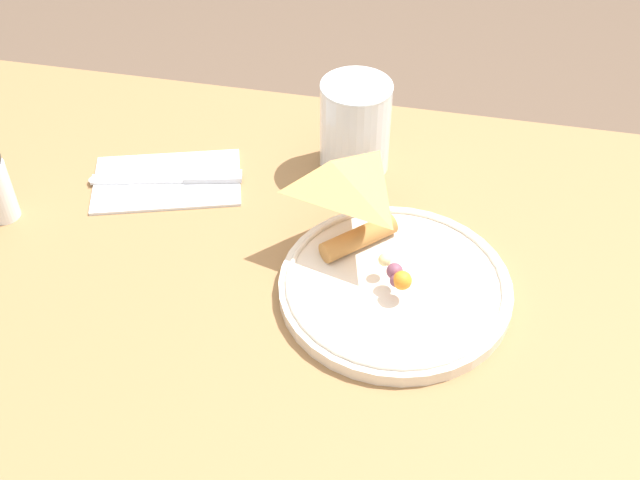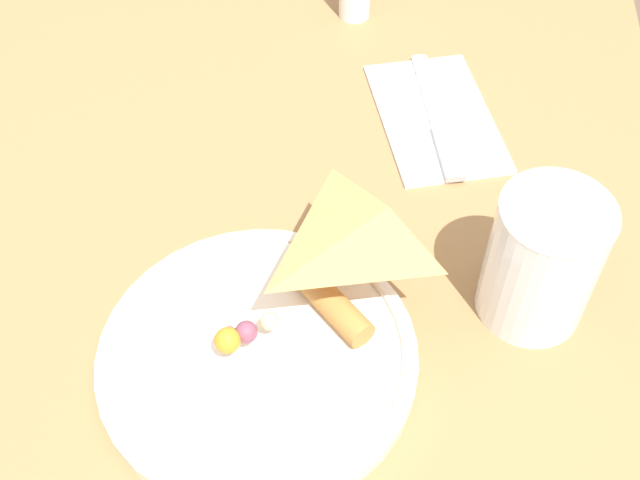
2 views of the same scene
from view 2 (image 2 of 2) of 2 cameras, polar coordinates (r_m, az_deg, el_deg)
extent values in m
cube|color=olive|center=(0.70, -5.11, -5.05)|extent=(1.29, 0.77, 0.03)
cube|color=#382D23|center=(1.38, 14.51, 5.38)|extent=(0.06, 0.06, 0.71)
cube|color=#382D23|center=(1.43, -13.09, 7.74)|extent=(0.06, 0.06, 0.71)
cylinder|color=silver|center=(0.65, -4.43, -8.31)|extent=(0.26, 0.26, 0.02)
torus|color=silver|center=(0.64, -4.48, -7.87)|extent=(0.24, 0.24, 0.01)
pyramid|color=tan|center=(0.64, -3.74, -6.97)|extent=(0.15, 0.15, 0.02)
cylinder|color=#B77A3D|center=(0.65, 0.52, -4.20)|extent=(0.08, 0.08, 0.02)
sphere|color=#7A4256|center=(0.62, -6.03, -6.78)|extent=(0.01, 0.01, 0.01)
sphere|color=orange|center=(0.62, -6.43, -7.12)|extent=(0.02, 0.02, 0.02)
sphere|color=#EFDB93|center=(0.63, -3.60, -5.77)|extent=(0.01, 0.01, 0.01)
sphere|color=#7A4256|center=(0.62, -5.26, -6.52)|extent=(0.02, 0.02, 0.02)
cylinder|color=white|center=(0.66, 15.52, -1.43)|extent=(0.09, 0.09, 0.12)
cylinder|color=#F4CC66|center=(0.67, 15.18, -2.45)|extent=(0.08, 0.08, 0.08)
torus|color=white|center=(0.62, 16.65, 1.95)|extent=(0.09, 0.09, 0.00)
cube|color=silver|center=(0.85, 8.22, 8.66)|extent=(0.21, 0.16, 0.00)
cube|color=#B2B2B7|center=(0.80, 9.10, 6.14)|extent=(0.08, 0.04, 0.01)
cube|color=silver|center=(0.87, 7.77, 10.44)|extent=(0.12, 0.04, 0.00)
ellipsoid|color=silver|center=(0.91, 7.12, 12.58)|extent=(0.02, 0.02, 0.00)
camera|label=1|loc=(0.76, -75.76, 26.56)|focal=45.00mm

